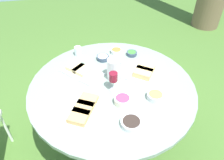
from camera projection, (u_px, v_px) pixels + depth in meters
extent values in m
plane|color=#446B2B|center=(112.00, 138.00, 2.39)|extent=(40.00, 40.00, 0.00)
cylinder|color=#4C4C51|center=(112.00, 137.00, 2.39)|extent=(0.46, 0.46, 0.02)
cylinder|color=#4C4C51|center=(112.00, 115.00, 2.15)|extent=(0.11, 0.11, 0.72)
cylinder|color=gray|center=(112.00, 87.00, 1.91)|extent=(1.44, 1.44, 0.03)
cylinder|color=white|center=(6.00, 128.00, 2.22)|extent=(0.03, 0.03, 0.43)
cylinder|color=silver|center=(114.00, 69.00, 1.90)|extent=(0.12, 0.12, 0.20)
cone|color=silver|center=(120.00, 61.00, 1.86)|extent=(0.03, 0.03, 0.02)
cylinder|color=silver|center=(113.00, 89.00, 1.85)|extent=(0.06, 0.06, 0.01)
cylinder|color=silver|center=(113.00, 85.00, 1.82)|extent=(0.01, 0.01, 0.09)
cylinder|color=maroon|center=(113.00, 77.00, 1.76)|extent=(0.07, 0.07, 0.08)
cube|color=white|center=(146.00, 71.00, 2.03)|extent=(0.41, 0.44, 0.02)
cube|color=tan|center=(143.00, 73.00, 1.95)|extent=(0.20, 0.20, 0.05)
cube|color=tan|center=(146.00, 68.00, 2.01)|extent=(0.20, 0.20, 0.05)
cube|color=white|center=(82.00, 73.00, 2.01)|extent=(0.41, 0.42, 0.02)
cube|color=#E0C184|center=(75.00, 67.00, 2.03)|extent=(0.19, 0.19, 0.04)
cube|color=#E0C184|center=(82.00, 70.00, 1.99)|extent=(0.19, 0.19, 0.04)
cube|color=white|center=(84.00, 111.00, 1.65)|extent=(0.37, 0.43, 0.02)
cube|color=tan|center=(88.00, 101.00, 1.69)|extent=(0.18, 0.18, 0.04)
cube|color=tan|center=(84.00, 108.00, 1.63)|extent=(0.18, 0.18, 0.04)
cube|color=tan|center=(79.00, 117.00, 1.57)|extent=(0.18, 0.18, 0.04)
cylinder|color=silver|center=(155.00, 96.00, 1.76)|extent=(0.14, 0.14, 0.05)
cylinder|color=#E0C147|center=(155.00, 95.00, 1.75)|extent=(0.11, 0.11, 0.02)
cylinder|color=#334256|center=(132.00, 54.00, 2.24)|extent=(0.10, 0.10, 0.04)
cylinder|color=#387533|center=(132.00, 53.00, 2.23)|extent=(0.09, 0.09, 0.02)
cylinder|color=silver|center=(131.00, 123.00, 1.56)|extent=(0.15, 0.15, 0.04)
cylinder|color=#2D231E|center=(131.00, 122.00, 1.55)|extent=(0.13, 0.13, 0.02)
cylinder|color=beige|center=(123.00, 100.00, 1.71)|extent=(0.13, 0.13, 0.06)
cylinder|color=#D6385B|center=(123.00, 99.00, 1.70)|extent=(0.11, 0.11, 0.03)
cylinder|color=#334256|center=(103.00, 58.00, 2.18)|extent=(0.12, 0.12, 0.04)
cylinder|color=silver|center=(103.00, 57.00, 2.17)|extent=(0.10, 0.10, 0.02)
cylinder|color=white|center=(116.00, 51.00, 2.27)|extent=(0.12, 0.12, 0.04)
cylinder|color=#CC662D|center=(116.00, 50.00, 2.26)|extent=(0.10, 0.10, 0.02)
cylinder|color=silver|center=(117.00, 62.00, 2.09)|extent=(0.07, 0.07, 0.08)
cylinder|color=silver|center=(78.00, 51.00, 2.22)|extent=(0.07, 0.07, 0.10)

